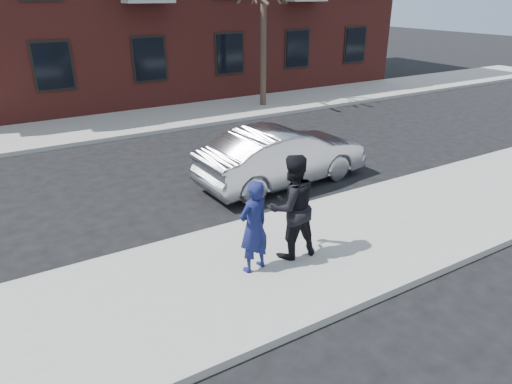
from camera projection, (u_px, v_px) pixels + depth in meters
ground at (353, 235)px, 9.76m from camera, size 100.00×100.00×0.00m
near_sidewalk at (361, 237)px, 9.54m from camera, size 50.00×3.50×0.15m
near_curb at (309, 205)px, 10.95m from camera, size 50.00×0.10×0.15m
far_sidewalk at (166, 118)px, 18.59m from camera, size 50.00×3.50×0.15m
far_curb at (183, 128)px, 17.17m from camera, size 50.00×0.10×0.15m
silver_sedan at (283, 156)px, 12.12m from camera, size 4.81×1.96×1.55m
man_hoodie at (254, 227)px, 7.95m from camera, size 0.70×0.54×1.72m
man_peacoat at (292, 207)px, 8.35m from camera, size 1.04×0.84×2.02m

